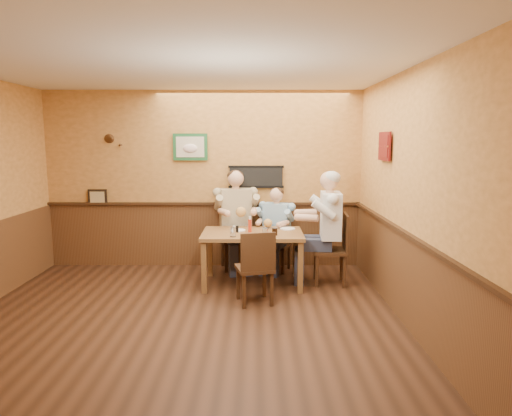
{
  "coord_description": "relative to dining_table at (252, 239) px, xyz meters",
  "views": [
    {
      "loc": [
        0.84,
        -4.76,
        2.02
      ],
      "look_at": [
        0.83,
        1.45,
        1.1
      ],
      "focal_mm": 32.0,
      "sensor_mm": 36.0,
      "label": 1
    }
  ],
  "objects": [
    {
      "name": "hot_sauce_bottle",
      "position": [
        -0.04,
        0.01,
        0.19
      ],
      "size": [
        0.06,
        0.06,
        0.2
      ],
      "primitive_type": "cylinder",
      "rotation": [
        0.0,
        0.0,
        -0.14
      ],
      "color": "red",
      "rests_on": "dining_table"
    },
    {
      "name": "chair_back_left",
      "position": [
        -0.27,
        0.8,
        -0.17
      ],
      "size": [
        0.54,
        0.54,
        0.99
      ],
      "primitive_type": null,
      "rotation": [
        0.0,
        0.0,
        0.21
      ],
      "color": "#3D2513",
      "rests_on": "ground"
    },
    {
      "name": "chair_right_end",
      "position": [
        1.1,
        0.02,
        -0.15
      ],
      "size": [
        0.5,
        0.5,
        1.01
      ],
      "primitive_type": null,
      "rotation": [
        0.0,
        0.0,
        -1.65
      ],
      "color": "#3D2513",
      "rests_on": "ground"
    },
    {
      "name": "salt_shaker",
      "position": [
        -0.26,
        0.03,
        0.13
      ],
      "size": [
        0.05,
        0.05,
        0.09
      ],
      "primitive_type": "cylinder",
      "rotation": [
        0.0,
        0.0,
        0.42
      ],
      "color": "silver",
      "rests_on": "dining_table"
    },
    {
      "name": "dining_table",
      "position": [
        0.0,
        0.0,
        0.0
      ],
      "size": [
        1.4,
        0.9,
        0.75
      ],
      "color": "brown",
      "rests_on": "ground"
    },
    {
      "name": "chair_near_side",
      "position": [
        0.03,
        -0.75,
        -0.19
      ],
      "size": [
        0.52,
        0.52,
        0.93
      ],
      "primitive_type": null,
      "rotation": [
        0.0,
        0.0,
        3.38
      ],
      "color": "#3D2513",
      "rests_on": "ground"
    },
    {
      "name": "diner_white_elder",
      "position": [
        1.1,
        0.02,
        0.06
      ],
      "size": [
        0.71,
        0.71,
        1.44
      ],
      "primitive_type": null,
      "rotation": [
        0.0,
        0.0,
        -1.65
      ],
      "color": "silver",
      "rests_on": "ground"
    },
    {
      "name": "plate_far_left",
      "position": [
        -0.21,
        0.1,
        0.1
      ],
      "size": [
        0.25,
        0.25,
        0.01
      ],
      "primitive_type": "cylinder",
      "rotation": [
        0.0,
        0.0,
        -0.13
      ],
      "color": "white",
      "rests_on": "dining_table"
    },
    {
      "name": "water_glass_left",
      "position": [
        -0.26,
        -0.3,
        0.15
      ],
      "size": [
        0.08,
        0.08,
        0.12
      ],
      "primitive_type": "cylinder",
      "rotation": [
        0.0,
        0.0,
        0.03
      ],
      "color": "white",
      "rests_on": "dining_table"
    },
    {
      "name": "pepper_shaker",
      "position": [
        -0.21,
        -0.01,
        0.14
      ],
      "size": [
        0.04,
        0.04,
        0.09
      ],
      "primitive_type": "cylinder",
      "rotation": [
        0.0,
        0.0,
        -0.09
      ],
      "color": "black",
      "rests_on": "dining_table"
    },
    {
      "name": "room",
      "position": [
        -0.65,
        -1.33,
        1.03
      ],
      "size": [
        5.02,
        5.03,
        2.81
      ],
      "color": "black",
      "rests_on": "ground"
    },
    {
      "name": "water_glass_mid",
      "position": [
        0.17,
        -0.3,
        0.15
      ],
      "size": [
        0.08,
        0.08,
        0.12
      ],
      "primitive_type": "cylinder",
      "rotation": [
        0.0,
        0.0,
        0.04
      ],
      "color": "white",
      "rests_on": "dining_table"
    },
    {
      "name": "diner_tan_shirt",
      "position": [
        -0.27,
        0.8,
        0.05
      ],
      "size": [
        0.77,
        0.77,
        1.41
      ],
      "primitive_type": null,
      "rotation": [
        0.0,
        0.0,
        0.21
      ],
      "color": "#C6B388",
      "rests_on": "ground"
    },
    {
      "name": "diner_blue_polo",
      "position": [
        0.37,
        0.69,
        -0.07
      ],
      "size": [
        0.7,
        0.7,
        1.17
      ],
      "primitive_type": null,
      "rotation": [
        0.0,
        0.0,
        -0.38
      ],
      "color": "#89B1CE",
      "rests_on": "ground"
    },
    {
      "name": "cola_tumbler",
      "position": [
        0.3,
        -0.2,
        0.14
      ],
      "size": [
        0.09,
        0.09,
        0.1
      ],
      "primitive_type": "cylinder",
      "rotation": [
        0.0,
        0.0,
        0.21
      ],
      "color": "black",
      "rests_on": "dining_table"
    },
    {
      "name": "chair_back_right",
      "position": [
        0.37,
        0.69,
        -0.25
      ],
      "size": [
        0.49,
        0.49,
        0.82
      ],
      "primitive_type": null,
      "rotation": [
        0.0,
        0.0,
        -0.38
      ],
      "color": "#3D2513",
      "rests_on": "ground"
    },
    {
      "name": "plate_far_right",
      "position": [
        0.51,
        0.22,
        0.1
      ],
      "size": [
        0.25,
        0.25,
        0.01
      ],
      "primitive_type": "cylinder",
      "rotation": [
        0.0,
        0.0,
        -0.14
      ],
      "color": "white",
      "rests_on": "dining_table"
    }
  ]
}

